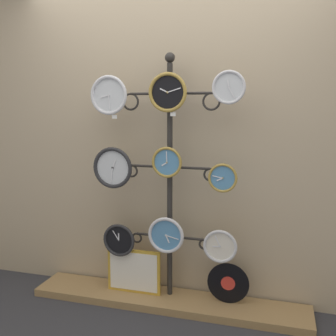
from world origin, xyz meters
TOP-DOWN VIEW (x-y plane):
  - ground_plane at (0.00, 0.00)m, footprint 12.00×12.00m
  - shop_wall at (0.00, 0.57)m, footprint 4.40×0.04m
  - low_shelf at (0.00, 0.35)m, footprint 2.20×0.36m
  - display_stand at (-0.00, 0.41)m, footprint 0.76×0.43m
  - clock_top_left at (-0.46, 0.33)m, footprint 0.30×0.04m
  - clock_top_center at (0.01, 0.31)m, footprint 0.29×0.04m
  - clock_top_right at (0.45, 0.31)m, footprint 0.23×0.04m
  - clock_middle_left at (-0.43, 0.31)m, footprint 0.32×0.04m
  - clock_middle_center at (0.00, 0.33)m, footprint 0.23×0.04m
  - clock_middle_right at (0.42, 0.31)m, footprint 0.21×0.04m
  - clock_bottom_left at (-0.40, 0.33)m, footprint 0.27×0.04m
  - clock_bottom_center at (0.00, 0.31)m, footprint 0.28×0.04m
  - clock_bottom_right at (0.41, 0.33)m, footprint 0.25×0.04m
  - vinyl_record at (0.47, 0.39)m, footprint 0.32×0.01m
  - picture_frame at (-0.29, 0.35)m, footprint 0.45×0.02m
  - price_tag_upper at (-0.42, 0.33)m, footprint 0.04×0.00m
  - price_tag_mid at (0.05, 0.31)m, footprint 0.04×0.00m

SIDE VIEW (x-z plane):
  - ground_plane at x=0.00m, z-range 0.00..0.00m
  - low_shelf at x=0.00m, z-range 0.00..0.06m
  - vinyl_record at x=0.47m, z-range 0.06..0.38m
  - picture_frame at x=-0.29m, z-range 0.06..0.42m
  - clock_bottom_left at x=-0.40m, z-range 0.37..0.63m
  - clock_bottom_right at x=0.41m, z-range 0.40..0.66m
  - clock_bottom_center at x=0.00m, z-range 0.44..0.73m
  - display_stand at x=0.00m, z-range -0.31..1.65m
  - clock_middle_right at x=0.42m, z-range 0.94..1.16m
  - clock_middle_left at x=-0.43m, z-range 0.93..1.25m
  - clock_middle_center at x=0.00m, z-range 1.03..1.26m
  - shop_wall at x=0.00m, z-range 0.00..2.80m
  - price_tag_upper at x=-0.42m, z-range 1.47..1.49m
  - price_tag_mid at x=0.05m, z-range 1.49..1.51m
  - clock_top_left at x=-0.46m, z-range 1.49..1.79m
  - clock_top_center at x=0.01m, z-range 1.51..1.80m
  - clock_top_right at x=0.45m, z-range 1.57..1.80m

